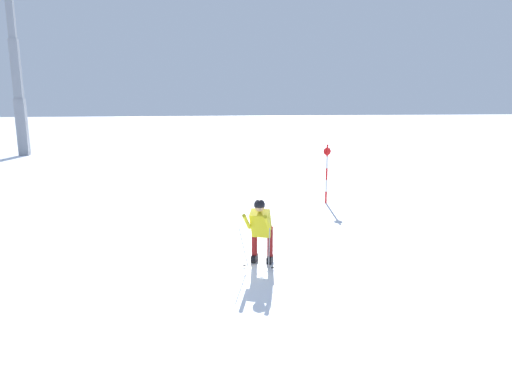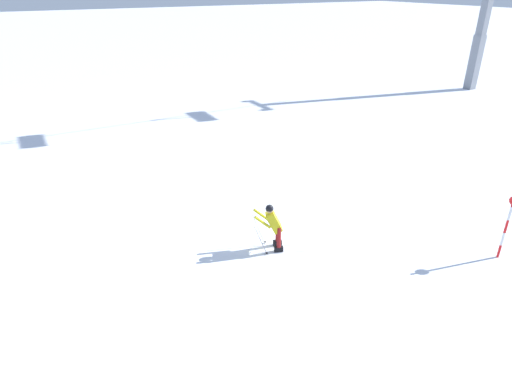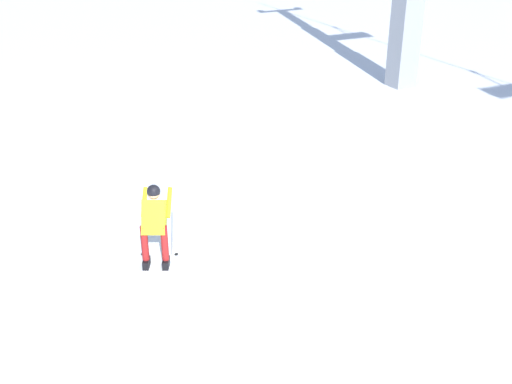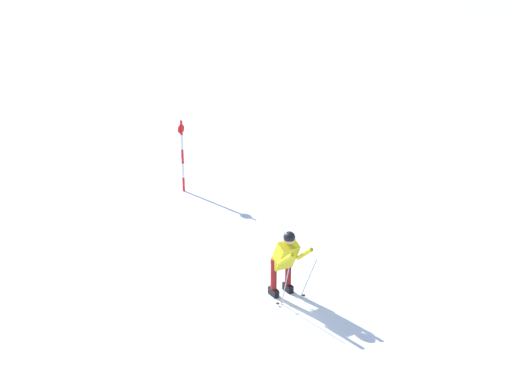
{
  "view_description": "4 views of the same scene",
  "coord_description": "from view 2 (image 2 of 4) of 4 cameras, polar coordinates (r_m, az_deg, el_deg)",
  "views": [
    {
      "loc": [
        -10.36,
        1.05,
        3.56
      ],
      "look_at": [
        -1.74,
        -0.83,
        1.8
      ],
      "focal_mm": 30.88,
      "sensor_mm": 36.0,
      "label": 1
    },
    {
      "loc": [
        -7.34,
        -10.88,
        7.6
      ],
      "look_at": [
        -0.8,
        0.67,
        1.15
      ],
      "focal_mm": 30.72,
      "sensor_mm": 36.0,
      "label": 2
    },
    {
      "loc": [
        8.53,
        -3.65,
        6.19
      ],
      "look_at": [
        -0.5,
        0.66,
        1.41
      ],
      "focal_mm": 43.3,
      "sensor_mm": 36.0,
      "label": 3
    },
    {
      "loc": [
        -7.46,
        9.76,
        7.13
      ],
      "look_at": [
        -0.67,
        -0.72,
        2.37
      ],
      "focal_mm": 47.56,
      "sensor_mm": 36.0,
      "label": 4
    }
  ],
  "objects": [
    {
      "name": "trail_marker_pole",
      "position": [
        14.8,
        29.88,
        -3.62
      ],
      "size": [
        0.07,
        0.28,
        2.15
      ],
      "color": "red",
      "rests_on": "ground_plane"
    },
    {
      "name": "skier_carving_main",
      "position": [
        13.39,
        2.29,
        -4.15
      ],
      "size": [
        1.77,
        1.24,
        1.68
      ],
      "color": "white",
      "rests_on": "ground_plane"
    },
    {
      "name": "ground_plane",
      "position": [
        15.16,
        3.89,
        -4.23
      ],
      "size": [
        260.0,
        260.0,
        0.0
      ],
      "primitive_type": "plane",
      "color": "white"
    },
    {
      "name": "lift_tower_far",
      "position": [
        37.77,
        27.62,
        19.71
      ],
      "size": [
        0.65,
        2.96,
        12.47
      ],
      "color": "gray",
      "rests_on": "ground_plane"
    }
  ]
}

